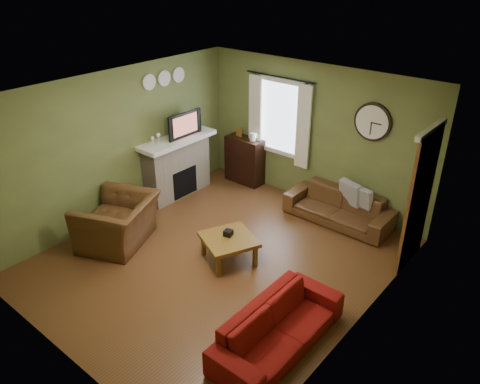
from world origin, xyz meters
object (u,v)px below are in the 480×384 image
Objects in this scene: bookshelf at (245,160)px; sofa_red at (279,327)px; armchair at (118,222)px; coffee_table at (229,249)px; sofa_brown at (339,207)px.

sofa_red is (3.19, -3.27, -0.20)m from bookshelf.
armchair is (-3.31, 0.18, 0.11)m from sofa_red.
coffee_table is (1.58, -2.32, -0.28)m from bookshelf.
sofa_red is (0.91, -3.07, -0.00)m from sofa_brown.
sofa_brown is 1.00× the size of sofa_red.
armchair is (-0.12, -3.09, -0.09)m from bookshelf.
armchair is at bearing -155.51° from coffee_table.
bookshelf is 0.80× the size of armchair.
armchair is (-2.40, -2.89, 0.11)m from sofa_brown.
sofa_brown is 1.57× the size of armchair.
sofa_brown reaches higher than coffee_table.
sofa_brown is 3.20m from sofa_red.
sofa_brown is 3.76m from armchair.
bookshelf is at bearing 175.06° from sofa_brown.
coffee_table is at bearing -55.74° from bookshelf.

